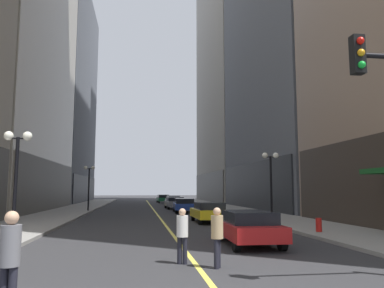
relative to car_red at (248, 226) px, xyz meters
The scene contains 19 objects.
ground_plane 26.03m from the car_red, 95.69° to the left, with size 200.00×200.00×0.00m, color #2D2D30.
sidewalk_left 28.08m from the car_red, 112.70° to the left, with size 4.50×78.00×0.15m, color gray.
sidewalk_right 26.52m from the car_red, 77.65° to the left, with size 4.50×78.00×0.15m, color gray.
lane_centre_stripe 26.03m from the car_red, 95.69° to the left, with size 0.16×70.00×0.01m, color #E5D64C.
building_left_far 57.60m from the car_red, 112.09° to the left, with size 15.37×26.00×36.21m.
building_right_far 62.74m from the car_red, 74.62° to the left, with size 12.34×26.00×69.44m.
car_red is the anchor object (origin of this frame).
car_yellow 10.15m from the car_red, 87.96° to the left, with size 1.92×4.33×1.32m.
car_blue 21.05m from the car_red, 89.88° to the left, with size 2.07×4.54×1.32m.
car_grey 27.75m from the car_red, 90.42° to the left, with size 2.05×4.30×1.32m.
car_white 36.93m from the car_red, 89.28° to the left, with size 1.86×4.46×1.32m.
car_green 46.17m from the car_red, 90.34° to the left, with size 1.99×4.32×1.32m.
pedestrian_in_white_shirt 4.44m from the car_red, 131.93° to the right, with size 0.43×0.43×1.60m.
pedestrian_in_grey_suit 9.94m from the car_red, 130.12° to the right, with size 0.41×0.41×1.80m.
pedestrian_in_tan_trench 4.54m from the car_red, 117.22° to the right, with size 0.46×0.46×1.66m.
street_lamp_left_near 9.38m from the car_red, behind, with size 1.06×0.36×4.43m.
street_lamp_left_far 24.87m from the car_red, 111.28° to the left, with size 1.06×0.36×4.43m.
street_lamp_right_mid 9.05m from the car_red, 63.92° to the left, with size 1.06×0.36×4.43m.
fire_hydrant_right 5.15m from the car_red, 32.74° to the left, with size 0.28×0.28×0.80m, color red.
Camera 1 is at (-1.69, -5.41, 2.16)m, focal length 35.25 mm.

